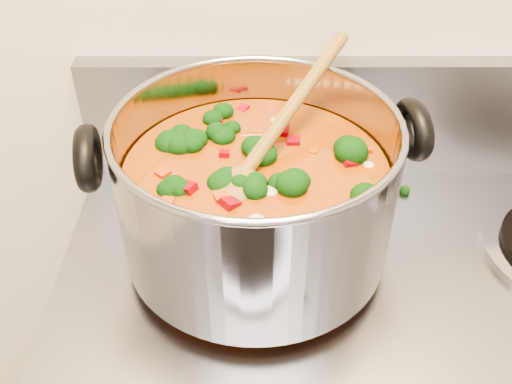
# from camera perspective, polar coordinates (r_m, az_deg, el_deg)

# --- Properties ---
(stockpot) EXTENTS (0.36, 0.29, 0.17)m
(stockpot) POSITION_cam_1_polar(r_m,az_deg,el_deg) (0.61, -0.02, 0.09)
(stockpot) COLOR #93939A
(stockpot) RESTS_ON electric_range
(wooden_spoon) EXTENTS (0.17, 0.24, 0.10)m
(wooden_spoon) POSITION_cam_1_polar(r_m,az_deg,el_deg) (0.59, 0.79, 4.62)
(wooden_spoon) COLOR olive
(wooden_spoon) RESTS_ON stockpot
(cooktop_crumbs) EXTENTS (0.11, 0.35, 0.01)m
(cooktop_crumbs) POSITION_cam_1_polar(r_m,az_deg,el_deg) (0.60, 10.63, -13.30)
(cooktop_crumbs) COLOR black
(cooktop_crumbs) RESTS_ON electric_range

